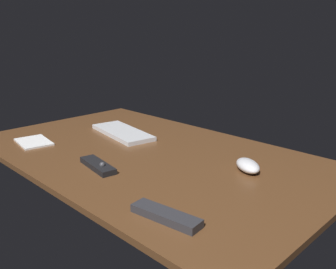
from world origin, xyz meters
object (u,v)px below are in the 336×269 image
Objects in this scene: computer_mouse at (248,166)px; media_remote at (99,166)px; keyboard at (122,132)px; notepad at (34,142)px; tv_remote at (166,216)px.

media_remote is (-36.99, -33.73, -0.93)cm from computer_mouse.
computer_mouse reaches higher than media_remote.
media_remote reaches higher than keyboard.
computer_mouse is 0.63× the size of media_remote.
keyboard reaches higher than notepad.
keyboard is 37.49cm from notepad.
computer_mouse is at bearing 87.32° from tv_remote.
computer_mouse is 0.69× the size of notepad.
media_remote is (26.83, -31.37, 0.09)cm from keyboard.
notepad is (-80.15, -36.11, -1.57)cm from computer_mouse.
media_remote is at bearing -39.66° from keyboard.
tv_remote is (3.35, -41.71, -0.87)cm from computer_mouse.
media_remote reaches higher than tv_remote.
media_remote is at bearing 3.15° from notepad.
tv_remote is (40.34, -7.98, 0.07)cm from media_remote.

